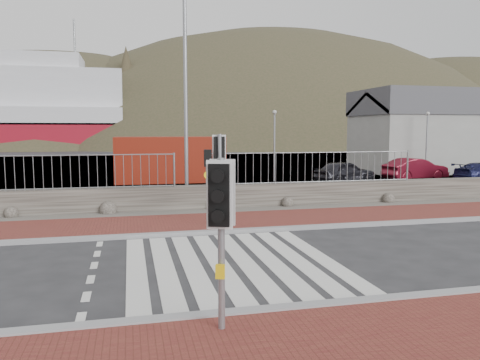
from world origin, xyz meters
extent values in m
plane|color=#28282B|center=(0.00, 0.00, 0.00)|extent=(220.00, 220.00, 0.00)
cube|color=brown|center=(0.00, 4.50, 0.04)|extent=(40.00, 3.00, 0.08)
cube|color=gray|center=(0.00, -3.00, 0.05)|extent=(40.00, 0.25, 0.12)
cube|color=gray|center=(0.00, 3.00, 0.05)|extent=(40.00, 0.25, 0.12)
cube|color=silver|center=(-2.10, 0.00, 0.01)|extent=(0.42, 5.60, 0.01)
cube|color=silver|center=(-1.50, 0.00, 0.01)|extent=(0.42, 5.60, 0.01)
cube|color=silver|center=(-0.90, 0.00, 0.01)|extent=(0.42, 5.60, 0.01)
cube|color=silver|center=(-0.30, 0.00, 0.01)|extent=(0.42, 5.60, 0.01)
cube|color=silver|center=(0.30, 0.00, 0.01)|extent=(0.42, 5.60, 0.01)
cube|color=silver|center=(0.90, 0.00, 0.01)|extent=(0.42, 5.60, 0.01)
cube|color=silver|center=(1.50, 0.00, 0.01)|extent=(0.42, 5.60, 0.01)
cube|color=silver|center=(2.10, 0.00, 0.01)|extent=(0.42, 5.60, 0.01)
cube|color=#59544C|center=(0.00, 6.50, 0.03)|extent=(40.00, 1.50, 0.06)
cube|color=#403B35|center=(0.00, 7.30, 0.45)|extent=(40.00, 0.60, 0.90)
cylinder|color=gray|center=(-4.80, 7.15, 2.10)|extent=(8.40, 0.04, 0.04)
cylinder|color=gray|center=(-0.60, 7.15, 1.50)|extent=(0.07, 0.07, 1.20)
cylinder|color=gray|center=(4.80, 7.15, 2.10)|extent=(8.40, 0.04, 0.04)
cylinder|color=gray|center=(0.60, 7.15, 1.50)|extent=(0.07, 0.07, 1.20)
cylinder|color=gray|center=(9.00, 7.15, 1.50)|extent=(0.07, 0.07, 1.20)
cube|color=#4C4C4F|center=(0.00, 27.90, 0.00)|extent=(120.00, 40.00, 0.50)
cube|color=#3F4C54|center=(0.00, 62.90, 0.00)|extent=(220.00, 50.00, 0.05)
cube|color=silver|center=(-18.00, 67.90, 9.00)|extent=(30.00, 12.00, 6.00)
cube|color=silver|center=(-18.00, 67.90, 13.00)|extent=(18.00, 10.00, 2.50)
cylinder|color=gray|center=(-10.00, 67.90, 17.00)|extent=(0.30, 0.30, 6.00)
cube|color=#9E9E99|center=(20.00, 19.90, 2.00)|extent=(12.00, 6.00, 4.00)
cube|color=#4C4C51|center=(20.00, 19.90, 4.90)|extent=(12.20, 6.20, 1.80)
ellipsoid|color=#333620|center=(-15.00, 87.90, -20.00)|extent=(106.40, 68.40, 76.00)
ellipsoid|color=#333620|center=(30.00, 87.90, -26.00)|extent=(140.00, 90.00, 100.00)
ellipsoid|color=#333620|center=(75.00, 87.90, -20.00)|extent=(112.00, 72.00, 80.00)
cylinder|color=gray|center=(-0.93, -3.54, 1.29)|extent=(0.10, 0.10, 2.58)
cube|color=yellow|center=(-0.93, -3.54, 0.97)|extent=(0.15, 0.11, 0.20)
cube|color=black|center=(-0.93, -3.54, 2.07)|extent=(0.42, 0.33, 0.97)
sphere|color=#0CE53F|center=(-0.93, -3.54, 1.80)|extent=(0.14, 0.14, 0.14)
cylinder|color=gray|center=(0.45, 3.73, 1.43)|extent=(0.11, 0.11, 2.86)
cube|color=yellow|center=(0.45, 3.73, 1.07)|extent=(0.15, 0.09, 0.22)
cube|color=black|center=(0.45, 3.73, 2.30)|extent=(0.42, 0.27, 1.07)
sphere|color=#0CE53F|center=(0.45, 3.73, 1.99)|extent=(0.15, 0.15, 0.15)
cube|color=black|center=(0.09, 3.76, 2.14)|extent=(0.23, 0.18, 0.51)
cylinder|color=gray|center=(-0.04, 8.10, 4.15)|extent=(0.15, 0.15, 8.31)
cube|color=maroon|center=(0.09, 17.30, 1.29)|extent=(6.25, 2.69, 2.59)
imported|color=black|center=(9.67, 14.27, 0.63)|extent=(3.94, 2.44, 1.25)
imported|color=maroon|center=(14.39, 14.61, 0.66)|extent=(4.16, 1.99, 1.32)
camera|label=1|loc=(-2.19, -10.00, 2.97)|focal=35.00mm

